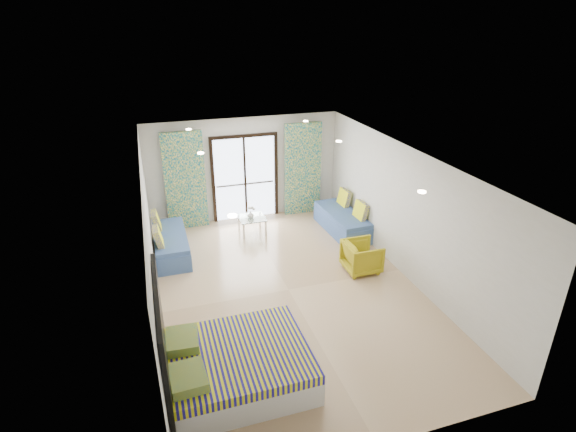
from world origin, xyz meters
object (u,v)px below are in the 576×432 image
object	(u,v)px
coffee_table	(252,219)
armchair	(362,255)
daybed_left	(170,244)
bed	(237,366)
daybed_right	(343,221)

from	to	relation	value
coffee_table	armchair	bearing A→B (deg)	-54.29
daybed_left	armchair	xyz separation A→B (m)	(3.83, -1.95, 0.08)
bed	coffee_table	distance (m)	5.04
bed	armchair	world-z (taller)	armchair
daybed_left	daybed_right	xyz separation A→B (m)	(4.23, -0.07, 0.00)
armchair	coffee_table	bearing A→B (deg)	36.05
daybed_left	armchair	size ratio (longest dim) A/B	2.53
bed	daybed_right	size ratio (longest dim) A/B	1.08
bed	daybed_left	bearing A→B (deg)	98.45
daybed_right	armchair	xyz separation A→B (m)	(-0.40, -1.88, 0.08)
bed	armchair	xyz separation A→B (m)	(3.19, 2.35, 0.07)
bed	coffee_table	size ratio (longest dim) A/B	2.81
bed	daybed_left	distance (m)	4.35
daybed_left	daybed_right	bearing A→B (deg)	-0.88
daybed_left	daybed_right	world-z (taller)	daybed_right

